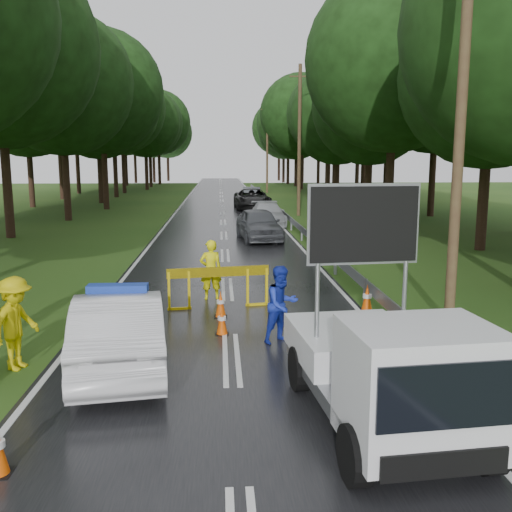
{
  "coord_description": "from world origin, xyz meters",
  "views": [
    {
      "loc": [
        -0.2,
        -10.73,
        3.9
      ],
      "look_at": [
        0.76,
        4.33,
        1.3
      ],
      "focal_mm": 40.0,
      "sensor_mm": 36.0,
      "label": 1
    }
  ],
  "objects": [
    {
      "name": "barrier",
      "position": [
        -0.25,
        3.83,
        0.84
      ],
      "size": [
        2.66,
        0.45,
        1.11
      ],
      "rotation": [
        0.0,
        0.0,
        0.15
      ],
      "color": "#E0BE0C",
      "rests_on": "ground"
    },
    {
      "name": "queue_car_fourth",
      "position": [
        2.6,
        38.98,
        0.7
      ],
      "size": [
        1.9,
        4.35,
        1.39
      ],
      "primitive_type": "imported",
      "rotation": [
        0.0,
        0.0,
        -0.1
      ],
      "color": "#44484C",
      "rests_on": "ground"
    },
    {
      "name": "utility_pole_mid",
      "position": [
        5.2,
        28.0,
        5.06
      ],
      "size": [
        1.4,
        0.24,
        10.0
      ],
      "color": "#4B3222",
      "rests_on": "ground"
    },
    {
      "name": "queue_car_third",
      "position": [
        2.3,
        32.98,
        0.79
      ],
      "size": [
        2.77,
        5.73,
        1.57
      ],
      "primitive_type": "imported",
      "rotation": [
        0.0,
        0.0,
        0.03
      ],
      "color": "black",
      "rests_on": "ground"
    },
    {
      "name": "utility_pole_far",
      "position": [
        5.2,
        54.0,
        5.06
      ],
      "size": [
        1.4,
        0.24,
        10.0
      ],
      "color": "#4B3222",
      "rests_on": "ground"
    },
    {
      "name": "officer",
      "position": [
        -0.46,
        4.79,
        0.84
      ],
      "size": [
        0.68,
        0.51,
        1.69
      ],
      "primitive_type": "imported",
      "rotation": [
        0.0,
        0.0,
        3.32
      ],
      "color": "#FDF80D",
      "rests_on": "ground"
    },
    {
      "name": "ground",
      "position": [
        0.0,
        0.0,
        0.0
      ],
      "size": [
        160.0,
        160.0,
        0.0
      ],
      "primitive_type": "plane",
      "color": "#1F4513",
      "rests_on": "ground"
    },
    {
      "name": "cone_right",
      "position": [
        3.5,
        3.07,
        0.37
      ],
      "size": [
        0.36,
        0.36,
        0.77
      ],
      "color": "black",
      "rests_on": "ground"
    },
    {
      "name": "work_truck",
      "position": [
        2.14,
        -3.18,
        0.94
      ],
      "size": [
        2.31,
        4.52,
        3.48
      ],
      "rotation": [
        0.0,
        0.0,
        0.09
      ],
      "color": "gray",
      "rests_on": "ground"
    },
    {
      "name": "cone_far",
      "position": [
        -0.2,
        2.95,
        0.33
      ],
      "size": [
        0.32,
        0.32,
        0.68
      ],
      "color": "black",
      "rests_on": "ground"
    },
    {
      "name": "cone_left_mid",
      "position": [
        -3.38,
        3.0,
        0.39
      ],
      "size": [
        0.38,
        0.38,
        0.81
      ],
      "color": "black",
      "rests_on": "ground"
    },
    {
      "name": "utility_pole_near",
      "position": [
        5.2,
        2.0,
        5.06
      ],
      "size": [
        1.4,
        0.24,
        10.0
      ],
      "color": "#4B3222",
      "rests_on": "ground"
    },
    {
      "name": "cone_center",
      "position": [
        -0.18,
        1.54,
        0.31
      ],
      "size": [
        0.3,
        0.3,
        0.64
      ],
      "color": "black",
      "rests_on": "ground"
    },
    {
      "name": "queue_car_first",
      "position": [
        1.67,
        16.33,
        0.77
      ],
      "size": [
        2.29,
        4.68,
        1.54
      ],
      "primitive_type": "imported",
      "rotation": [
        0.0,
        0.0,
        0.11
      ],
      "color": "#45474D",
      "rests_on": "ground"
    },
    {
      "name": "civilian",
      "position": [
        1.1,
        0.94,
        0.83
      ],
      "size": [
        1.02,
        0.96,
        1.67
      ],
      "primitive_type": "imported",
      "rotation": [
        0.0,
        0.0,
        0.56
      ],
      "color": "#1B2FB3",
      "rests_on": "ground"
    },
    {
      "name": "guardrail",
      "position": [
        3.7,
        29.67,
        0.55
      ],
      "size": [
        0.12,
        60.06,
        0.7
      ],
      "color": "gray",
      "rests_on": "ground"
    },
    {
      "name": "police_sedan",
      "position": [
        -2.09,
        -0.39,
        0.73
      ],
      "size": [
        2.17,
        4.61,
        1.61
      ],
      "rotation": [
        0.0,
        0.0,
        3.29
      ],
      "color": "silver",
      "rests_on": "ground"
    },
    {
      "name": "queue_car_second",
      "position": [
        2.6,
        22.33,
        0.66
      ],
      "size": [
        1.93,
        4.6,
        1.33
      ],
      "primitive_type": "imported",
      "rotation": [
        0.0,
        0.0,
        0.02
      ],
      "color": "#ACAFB5",
      "rests_on": "ground"
    },
    {
      "name": "bystander_left",
      "position": [
        -4.0,
        -0.28,
        0.88
      ],
      "size": [
        1.0,
        1.29,
        1.76
      ],
      "primitive_type": "imported",
      "rotation": [
        0.0,
        0.0,
        1.23
      ],
      "color": "#D1BF0B",
      "rests_on": "ground"
    },
    {
      "name": "road",
      "position": [
        0.0,
        30.0,
        0.01
      ],
      "size": [
        7.0,
        140.0,
        0.02
      ],
      "primitive_type": "cube",
      "color": "black",
      "rests_on": "ground"
    }
  ]
}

